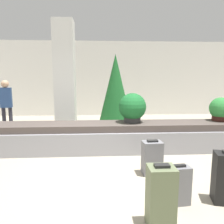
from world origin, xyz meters
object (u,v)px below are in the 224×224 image
at_px(pillar, 65,79).
at_px(traveler_0, 6,102).
at_px(potted_plant_1, 221,110).
at_px(suitcase_0, 152,158).
at_px(suitcase_2, 161,197).
at_px(suitcase_1, 178,185).
at_px(potted_plant_0, 132,108).
at_px(decorated_tree, 115,91).

bearing_deg(pillar, traveler_0, 166.81).
distance_m(potted_plant_1, traveler_0, 5.94).
xyz_separation_m(suitcase_0, suitcase_2, (-0.23, -1.35, 0.06)).
bearing_deg(pillar, suitcase_1, -61.78).
xyz_separation_m(pillar, potted_plant_1, (3.83, -1.34, -0.70)).
xyz_separation_m(suitcase_1, traveler_0, (-3.82, 4.12, 0.67)).
bearing_deg(suitcase_2, potted_plant_0, 88.33).
distance_m(pillar, suitcase_0, 3.58).
xyz_separation_m(suitcase_0, decorated_tree, (-0.40, 3.08, 0.97)).
relative_size(suitcase_1, potted_plant_0, 0.81).
relative_size(suitcase_1, decorated_tree, 0.23).
relative_size(pillar, potted_plant_0, 4.77).
bearing_deg(decorated_tree, traveler_0, 177.87).
relative_size(suitcase_0, potted_plant_0, 0.90).
bearing_deg(suitcase_1, suitcase_0, 91.62).
bearing_deg(suitcase_1, potted_plant_1, 45.69).
relative_size(potted_plant_1, decorated_tree, 0.24).
xyz_separation_m(pillar, potted_plant_0, (1.71, -1.40, -0.64)).
bearing_deg(potted_plant_0, pillar, 140.79).
distance_m(potted_plant_0, traveler_0, 4.00).
bearing_deg(traveler_0, decorated_tree, -12.28).
xyz_separation_m(suitcase_0, potted_plant_0, (-0.14, 1.37, 0.67)).
distance_m(pillar, suitcase_1, 4.39).
relative_size(pillar, decorated_tree, 1.37).
bearing_deg(potted_plant_0, suitcase_0, -84.14).
distance_m(traveler_0, decorated_tree, 3.31).
bearing_deg(traveler_0, suitcase_0, -51.01).
distance_m(suitcase_2, potted_plant_1, 3.59).
height_order(pillar, suitcase_1, pillar).
height_order(suitcase_1, suitcase_2, suitcase_2).
height_order(suitcase_0, potted_plant_1, potted_plant_1).
bearing_deg(potted_plant_0, decorated_tree, 98.74).
relative_size(potted_plant_1, traveler_0, 0.35).
xyz_separation_m(suitcase_0, potted_plant_1, (1.97, 1.43, 0.61)).
bearing_deg(potted_plant_1, suitcase_0, -144.09).
height_order(pillar, decorated_tree, pillar).
bearing_deg(potted_plant_0, traveler_0, 152.78).
relative_size(suitcase_1, traveler_0, 0.34).
distance_m(suitcase_0, potted_plant_1, 2.51).
bearing_deg(potted_plant_0, suitcase_2, -91.93).
relative_size(pillar, potted_plant_1, 5.74).
relative_size(suitcase_2, decorated_tree, 0.31).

